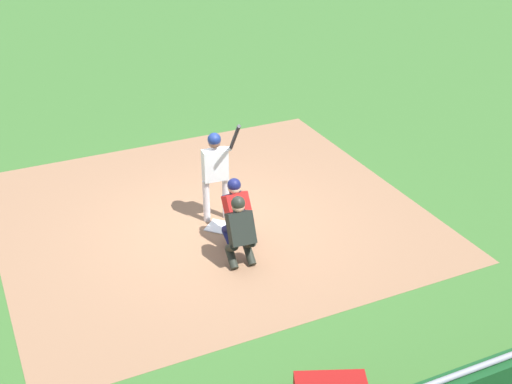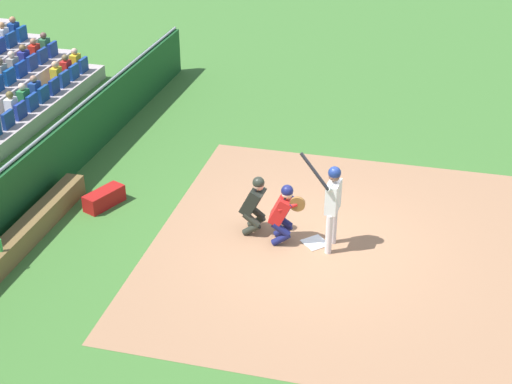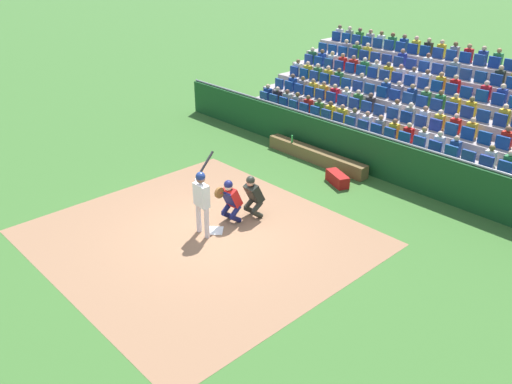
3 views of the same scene
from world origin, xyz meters
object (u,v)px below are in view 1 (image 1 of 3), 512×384
at_px(batter_at_plate, 216,167).
at_px(home_plate_umpire, 240,229).
at_px(home_plate_marker, 219,227).
at_px(catcher_crouching, 236,208).

xyz_separation_m(batter_at_plate, home_plate_umpire, (-0.20, -1.57, -0.41)).
relative_size(home_plate_marker, home_plate_umpire, 0.34).
bearing_deg(home_plate_marker, home_plate_umpire, -95.16).
height_order(home_plate_marker, catcher_crouching, catcher_crouching).
bearing_deg(batter_at_plate, home_plate_umpire, -97.32).
height_order(catcher_crouching, home_plate_umpire, catcher_crouching).
bearing_deg(home_plate_umpire, home_plate_marker, 84.84).
distance_m(batter_at_plate, home_plate_umpire, 1.63).
height_order(home_plate_marker, batter_at_plate, batter_at_plate).
relative_size(home_plate_marker, batter_at_plate, 0.21).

